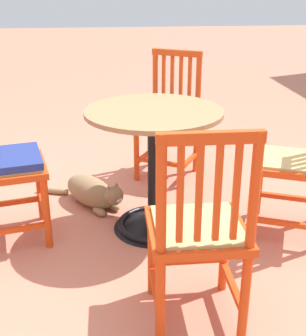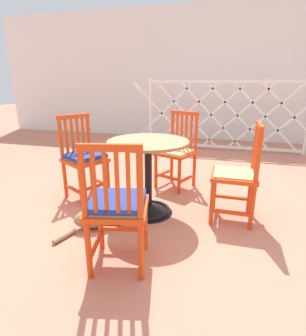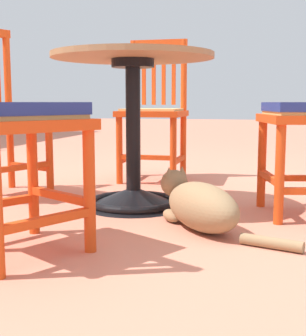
{
  "view_description": "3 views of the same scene",
  "coord_description": "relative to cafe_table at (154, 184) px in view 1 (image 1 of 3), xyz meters",
  "views": [
    {
      "loc": [
        2.32,
        -0.13,
        1.4
      ],
      "look_at": [
        -0.1,
        0.13,
        0.38
      ],
      "focal_mm": 49.36,
      "sensor_mm": 36.0,
      "label": 1
    },
    {
      "loc": [
        0.6,
        -2.19,
        1.24
      ],
      "look_at": [
        -0.03,
        0.09,
        0.49
      ],
      "focal_mm": 28.71,
      "sensor_mm": 36.0,
      "label": 2
    },
    {
      "loc": [
        -2.28,
        -0.48,
        0.5
      ],
      "look_at": [
        -0.08,
        0.04,
        0.19
      ],
      "focal_mm": 50.96,
      "sensor_mm": 36.0,
      "label": 3
    }
  ],
  "objects": [
    {
      "name": "ground_plane",
      "position": [
        0.09,
        -0.14,
        -0.28
      ],
      "size": [
        24.0,
        24.0,
        0.0
      ],
      "primitive_type": "plane",
      "color": "#C6755B"
    },
    {
      "name": "orange_chair_facing_out",
      "position": [
        0.82,
        0.09,
        0.15
      ],
      "size": [
        0.4,
        0.4,
        0.91
      ],
      "color": "#D64214",
      "rests_on": "ground_plane"
    },
    {
      "name": "cafe_table",
      "position": [
        0.0,
        0.0,
        0.0
      ],
      "size": [
        0.76,
        0.76,
        0.73
      ],
      "color": "black",
      "rests_on": "ground_plane"
    },
    {
      "name": "orange_chair_tucked_in",
      "position": [
        -0.79,
        0.19,
        0.16
      ],
      "size": [
        0.55,
        0.55,
        0.91
      ],
      "color": "#D64214",
      "rests_on": "ground_plane"
    },
    {
      "name": "orange_chair_by_planter",
      "position": [
        0.13,
        0.79,
        0.15
      ],
      "size": [
        0.52,
        0.52,
        0.91
      ],
      "color": "#D64214",
      "rests_on": "ground_plane"
    },
    {
      "name": "orange_chair_at_corner",
      "position": [
        0.03,
        -0.83,
        0.16
      ],
      "size": [
        0.48,
        0.48,
        0.91
      ],
      "color": "#D64214",
      "rests_on": "ground_plane"
    },
    {
      "name": "tabby_cat",
      "position": [
        -0.32,
        -0.36,
        -0.19
      ],
      "size": [
        0.51,
        0.59,
        0.23
      ],
      "color": "#8E704C",
      "rests_on": "ground_plane"
    }
  ]
}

